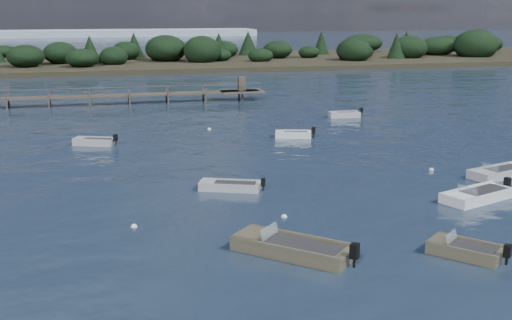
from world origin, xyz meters
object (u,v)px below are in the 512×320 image
object	(u,v)px
dinghy_mid_white_a	(478,197)
dinghy_extra_a	(465,252)
dinghy_mid_white_b	(500,174)
tender_far_grey_b	(344,116)
tender_far_grey	(94,143)
tender_far_white	(293,136)
dinghy_near_olive	(292,250)
dinghy_mid_grey	(230,187)
jetty	(7,99)

from	to	relation	value
dinghy_mid_white_a	dinghy_extra_a	world-z (taller)	dinghy_mid_white_a
dinghy_mid_white_a	dinghy_mid_white_b	bearing A→B (deg)	44.61
tender_far_grey_b	tender_far_grey	bearing A→B (deg)	-162.99
dinghy_mid_white_b	tender_far_white	size ratio (longest dim) A/B	1.43
dinghy_mid_white_b	tender_far_white	bearing A→B (deg)	120.29
dinghy_extra_a	dinghy_mid_white_a	bearing A→B (deg)	53.56
dinghy_mid_white_b	tender_far_white	distance (m)	17.72
tender_far_grey	dinghy_mid_white_b	bearing A→B (deg)	-33.29
dinghy_near_olive	dinghy_mid_white_b	bearing A→B (deg)	29.20
dinghy_mid_grey	dinghy_near_olive	distance (m)	10.69
dinghy_mid_white_a	tender_far_grey	xyz separation A→B (m)	(-20.74, 20.55, 0.00)
tender_far_grey_b	jetty	size ratio (longest dim) A/B	0.05
dinghy_mid_white_a	dinghy_near_olive	distance (m)	13.64
tender_far_grey	dinghy_near_olive	size ratio (longest dim) A/B	0.69
dinghy_near_olive	jetty	xyz separation A→B (m)	(-16.94, 47.55, 0.80)
dinghy_mid_white_a	tender_far_grey	bearing A→B (deg)	135.27
dinghy_mid_white_a	tender_far_white	world-z (taller)	dinghy_mid_white_a
dinghy_near_olive	jetty	bearing A→B (deg)	109.61
jetty	tender_far_grey_b	bearing A→B (deg)	-23.79
tender_far_white	tender_far_grey_b	xyz separation A→B (m)	(7.93, 8.42, 0.00)
tender_far_white	dinghy_near_olive	world-z (taller)	dinghy_near_olive
tender_far_white	tender_far_grey_b	world-z (taller)	tender_far_grey_b
dinghy_mid_grey	dinghy_extra_a	distance (m)	14.86
tender_far_white	dinghy_extra_a	size ratio (longest dim) A/B	1.00
dinghy_mid_grey	dinghy_mid_white_a	world-z (taller)	dinghy_mid_white_a
tender_far_grey	tender_far_grey_b	bearing A→B (deg)	17.01
dinghy_mid_grey	tender_far_grey	world-z (taller)	tender_far_grey
tender_far_white	tender_far_grey	world-z (taller)	tender_far_white
dinghy_mid_white_a	tender_far_grey_b	world-z (taller)	dinghy_mid_white_a
dinghy_mid_white_a	jetty	bearing A→B (deg)	124.92
dinghy_extra_a	dinghy_near_olive	size ratio (longest dim) A/B	0.66
tender_far_white	tender_far_grey_b	distance (m)	11.57
dinghy_mid_grey	tender_far_grey_b	bearing A→B (deg)	54.03
dinghy_mid_grey	dinghy_mid_white_b	size ratio (longest dim) A/B	0.81
dinghy_near_olive	dinghy_mid_grey	bearing A→B (deg)	92.59
tender_far_grey	dinghy_mid_grey	bearing A→B (deg)	-63.09
dinghy_mid_white_a	tender_far_white	xyz separation A→B (m)	(-4.72, 19.46, 0.01)
tender_far_grey	jetty	distance (m)	23.49
dinghy_mid_white_b	dinghy_extra_a	size ratio (longest dim) A/B	1.43
tender_far_grey	dinghy_near_olive	bearing A→B (deg)	-72.46
tender_far_white	dinghy_extra_a	world-z (taller)	dinghy_extra_a
dinghy_extra_a	tender_far_grey_b	size ratio (longest dim) A/B	0.98
dinghy_near_olive	dinghy_extra_a	bearing A→B (deg)	-15.57
tender_far_white	tender_far_grey_b	bearing A→B (deg)	46.71
tender_far_grey	tender_far_grey_b	distance (m)	25.05
dinghy_extra_a	dinghy_near_olive	xyz separation A→B (m)	(-7.24, 2.02, 0.02)
dinghy_mid_white_a	tender_far_grey_b	distance (m)	28.06
tender_far_grey	jetty	xyz separation A→B (m)	(-8.79, 21.76, 0.83)
dinghy_extra_a	tender_far_white	bearing A→B (deg)	88.64
dinghy_mid_white_a	dinghy_mid_grey	bearing A→B (deg)	157.41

